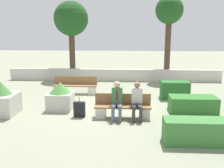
% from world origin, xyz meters
% --- Properties ---
extents(ground_plane, '(60.00, 60.00, 0.00)m').
position_xyz_m(ground_plane, '(0.00, 0.00, 0.00)').
color(ground_plane, gray).
extents(perimeter_wall, '(13.14, 0.30, 0.73)m').
position_xyz_m(perimeter_wall, '(0.00, 5.71, 0.37)').
color(perimeter_wall, beige).
rests_on(perimeter_wall, ground_plane).
extents(bench_front, '(2.02, 0.48, 0.84)m').
position_xyz_m(bench_front, '(0.68, -1.05, 0.33)').
color(bench_front, brown).
rests_on(bench_front, ground_plane).
extents(bench_left_side, '(2.16, 0.49, 0.84)m').
position_xyz_m(bench_left_side, '(-1.75, 2.34, 0.34)').
color(bench_left_side, brown).
rests_on(bench_left_side, ground_plane).
extents(person_seated_man, '(0.38, 0.63, 1.34)m').
position_xyz_m(person_seated_man, '(0.48, -1.19, 0.74)').
color(person_seated_man, '#515B70').
rests_on(person_seated_man, ground_plane).
extents(person_seated_woman, '(0.38, 0.63, 1.33)m').
position_xyz_m(person_seated_woman, '(1.18, -1.19, 0.73)').
color(person_seated_woman, '#333338').
rests_on(person_seated_woman, ground_plane).
extents(hedge_block_near_left, '(1.77, 0.86, 0.60)m').
position_xyz_m(hedge_block_near_left, '(3.37, -0.21, 0.30)').
color(hedge_block_near_left, '#33702D').
rests_on(hedge_block_near_left, ground_plane).
extents(hedge_block_near_right, '(1.27, 0.74, 0.80)m').
position_xyz_m(hedge_block_near_right, '(3.02, 1.69, 0.40)').
color(hedge_block_near_right, '#286028').
rests_on(hedge_block_near_right, ground_plane).
extents(hedge_block_mid_left, '(2.20, 0.66, 0.69)m').
position_xyz_m(hedge_block_mid_left, '(2.95, -3.04, 0.35)').
color(hedge_block_mid_left, '#3D7A38').
rests_on(hedge_block_mid_left, ground_plane).
extents(planter_corner_left, '(0.96, 0.96, 1.09)m').
position_xyz_m(planter_corner_left, '(-1.81, -0.18, 0.52)').
color(planter_corner_left, beige).
rests_on(planter_corner_left, ground_plane).
extents(planter_corner_right, '(1.09, 1.09, 1.26)m').
position_xyz_m(planter_corner_right, '(-3.82, -0.96, 0.55)').
color(planter_corner_right, beige).
rests_on(planter_corner_right, ground_plane).
extents(suitcase, '(0.41, 0.18, 0.76)m').
position_xyz_m(suitcase, '(-0.88, -1.07, 0.28)').
color(suitcase, black).
rests_on(suitcase, ground_plane).
extents(tree_leftmost, '(2.19, 2.19, 4.93)m').
position_xyz_m(tree_leftmost, '(-2.78, 6.60, 3.74)').
color(tree_leftmost, '#473828').
rests_on(tree_leftmost, ground_plane).
extents(tree_center_left, '(1.71, 1.71, 5.17)m').
position_xyz_m(tree_center_left, '(3.37, 6.45, 4.09)').
color(tree_center_left, '#473828').
rests_on(tree_center_left, ground_plane).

